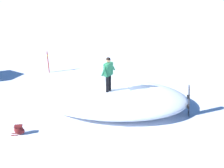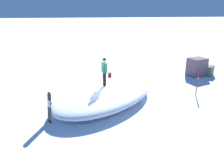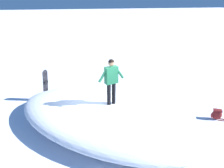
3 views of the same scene
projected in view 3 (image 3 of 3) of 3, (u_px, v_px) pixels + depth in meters
ground at (91, 125)px, 8.01m from camera, size 240.00×240.00×0.00m
snow_mound at (105, 117)px, 7.68m from camera, size 7.96×8.17×0.93m
snowboarder_standing at (111, 78)px, 7.27m from camera, size 1.01×0.31×1.69m
snowboard_primary_upright at (46, 85)px, 9.64m from camera, size 0.33×0.32×1.57m
backpack_near at (217, 114)px, 8.32m from camera, size 0.55×0.47×0.45m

